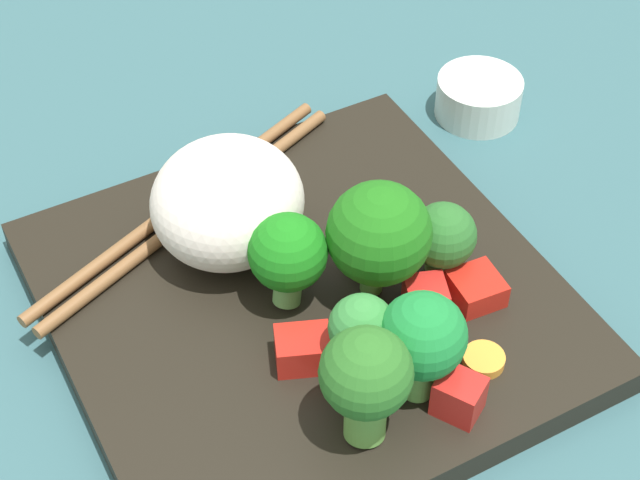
{
  "coord_description": "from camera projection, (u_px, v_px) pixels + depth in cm",
  "views": [
    {
      "loc": [
        16.17,
        32.51,
        42.69
      ],
      "look_at": [
        -1.65,
        -1.35,
        3.8
      ],
      "focal_mm": 57.17,
      "sensor_mm": 36.0,
      "label": 1
    }
  ],
  "objects": [
    {
      "name": "pepper_chunk_0",
      "position": [
        303.0,
        349.0,
        0.51
      ],
      "size": [
        3.35,
        3.01,
        1.85
      ],
      "primitive_type": "cube",
      "rotation": [
        0.0,
        0.0,
        5.92
      ],
      "color": "red",
      "rests_on": "square_plate"
    },
    {
      "name": "broccoli_floret_4",
      "position": [
        422.0,
        338.0,
        0.48
      ],
      "size": [
        4.31,
        4.31,
        6.0
      ],
      "color": "#6BB252",
      "rests_on": "square_plate"
    },
    {
      "name": "carrot_slice_0",
      "position": [
        378.0,
        335.0,
        0.52
      ],
      "size": [
        2.79,
        2.79,
        0.8
      ],
      "primitive_type": "cylinder",
      "rotation": [
        0.0,
        0.0,
        5.82
      ],
      "color": "orange",
      "rests_on": "square_plate"
    },
    {
      "name": "broccoli_floret_5",
      "position": [
        443.0,
        237.0,
        0.54
      ],
      "size": [
        3.62,
        3.62,
        4.57
      ],
      "color": "#5D9343",
      "rests_on": "square_plate"
    },
    {
      "name": "broccoli_floret_2",
      "position": [
        379.0,
        234.0,
        0.52
      ],
      "size": [
        5.49,
        5.49,
        7.01
      ],
      "color": "#5EA247",
      "rests_on": "square_plate"
    },
    {
      "name": "chicken_piece_0",
      "position": [
        427.0,
        330.0,
        0.51
      ],
      "size": [
        5.1,
        5.12,
        2.58
      ],
      "primitive_type": "ellipsoid",
      "rotation": [
        0.0,
        0.0,
        3.99
      ],
      "color": "#AE8052",
      "rests_on": "square_plate"
    },
    {
      "name": "sauce_cup",
      "position": [
        479.0,
        97.0,
        0.67
      ],
      "size": [
        5.63,
        5.63,
        2.73
      ],
      "primitive_type": "cylinder",
      "color": "silver",
      "rests_on": "ground_plane"
    },
    {
      "name": "broccoli_floret_1",
      "position": [
        290.0,
        257.0,
        0.52
      ],
      "size": [
        4.15,
        4.15,
        5.74
      ],
      "color": "#75B960",
      "rests_on": "square_plate"
    },
    {
      "name": "square_plate",
      "position": [
        305.0,
        303.0,
        0.55
      ],
      "size": [
        26.07,
        26.07,
        1.8
      ],
      "primitive_type": "cube",
      "rotation": [
        0.0,
        0.0,
        0.01
      ],
      "color": "black",
      "rests_on": "ground_plane"
    },
    {
      "name": "ground_plane",
      "position": [
        305.0,
        326.0,
        0.57
      ],
      "size": [
        110.0,
        110.0,
        2.0
      ],
      "primitive_type": "cube",
      "color": "#325A60"
    },
    {
      "name": "pepper_chunk_2",
      "position": [
        459.0,
        396.0,
        0.48
      ],
      "size": [
        2.75,
        2.85,
        2.21
      ],
      "primitive_type": "cube",
      "rotation": [
        0.0,
        0.0,
        5.27
      ],
      "color": "red",
      "rests_on": "square_plate"
    },
    {
      "name": "broccoli_floret_0",
      "position": [
        366.0,
        378.0,
        0.46
      ],
      "size": [
        4.32,
        4.32,
        6.75
      ],
      "color": "#5F9F44",
      "rests_on": "square_plate"
    },
    {
      "name": "pepper_chunk_3",
      "position": [
        426.0,
        297.0,
        0.53
      ],
      "size": [
        2.7,
        2.69,
        1.76
      ],
      "primitive_type": "cube",
      "rotation": [
        0.0,
        0.0,
        2.8
      ],
      "color": "red",
      "rests_on": "square_plate"
    },
    {
      "name": "carrot_slice_1",
      "position": [
        363.0,
        256.0,
        0.56
      ],
      "size": [
        2.67,
        2.67,
        0.56
      ],
      "primitive_type": "cylinder",
      "rotation": [
        0.0,
        0.0,
        3.24
      ],
      "color": "orange",
      "rests_on": "square_plate"
    },
    {
      "name": "rice_mound",
      "position": [
        227.0,
        202.0,
        0.55
      ],
      "size": [
        11.68,
        11.59,
        6.58
      ],
      "primitive_type": "ellipsoid",
      "rotation": [
        0.0,
        0.0,
        3.73
      ],
      "color": "white",
      "rests_on": "square_plate"
    },
    {
      "name": "broccoli_floret_3",
      "position": [
        361.0,
        333.0,
        0.49
      ],
      "size": [
        3.27,
        3.27,
        5.29
      ],
      "color": "#63A046",
      "rests_on": "square_plate"
    },
    {
      "name": "chopstick_pair",
      "position": [
        187.0,
        208.0,
        0.59
      ],
      "size": [
        22.0,
        10.76,
        0.75
      ],
      "rotation": [
        0.0,
        0.0,
        6.68
      ],
      "color": "brown",
      "rests_on": "square_plate"
    },
    {
      "name": "pepper_chunk_1",
      "position": [
        476.0,
        288.0,
        0.54
      ],
      "size": [
        2.72,
        2.76,
        1.46
      ],
      "primitive_type": "cube",
      "rotation": [
        0.0,
        0.0,
        4.65
      ],
      "color": "red",
      "rests_on": "square_plate"
    },
    {
      "name": "carrot_slice_2",
      "position": [
        484.0,
        360.0,
        0.51
      ],
      "size": [
        2.32,
        2.32,
        0.58
      ],
      "primitive_type": "cylinder",
      "rotation": [
        0.0,
        0.0,
        4.62
      ],
      "color": "orange",
      "rests_on": "square_plate"
    }
  ]
}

